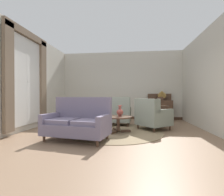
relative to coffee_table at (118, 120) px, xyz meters
name	(u,v)px	position (x,y,z in m)	size (l,w,h in m)	color
ground	(114,134)	(-0.10, -0.23, -0.37)	(8.82, 8.82, 0.00)	#896B51
wall_back	(121,86)	(-0.10, 2.92, 1.17)	(5.66, 0.08, 3.08)	beige
wall_left	(39,82)	(-2.85, 0.72, 1.17)	(0.08, 4.41, 3.08)	beige
wall_right	(205,80)	(2.64, 0.72, 1.17)	(0.08, 4.41, 3.08)	beige
baseboard_back	(121,118)	(-0.10, 2.87, -0.31)	(5.50, 0.03, 0.12)	#4C3323
area_rug	(115,131)	(-0.10, 0.07, -0.36)	(2.79, 2.79, 0.01)	#847051
window_with_curtains	(28,76)	(-2.76, -0.08, 1.28)	(0.12, 1.97, 2.90)	silver
coffee_table	(118,120)	(0.00, 0.00, 0.00)	(0.78, 0.78, 0.46)	#4C3323
porcelain_vase	(120,112)	(0.05, 0.03, 0.23)	(0.19, 0.19, 0.32)	brown
settee	(78,122)	(-0.89, -0.93, 0.05)	(1.63, 1.05, 1.02)	slate
armchair_near_window	(120,113)	(-0.04, 1.13, 0.07)	(0.79, 0.84, 1.02)	gray
armchair_far_left	(92,115)	(-0.94, 0.68, 0.05)	(1.14, 1.14, 0.95)	gray
armchair_beside_settee	(152,116)	(1.01, 0.51, 0.05)	(1.20, 1.20, 0.97)	gray
side_table	(160,114)	(1.33, 1.00, 0.07)	(0.56, 0.56, 0.73)	#4C3323
sideboard	(160,109)	(1.60, 2.63, 0.14)	(1.01, 0.38, 1.16)	#4C3323
gramophone	(162,94)	(1.65, 2.54, 0.78)	(0.44, 0.53, 0.54)	#4C3323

